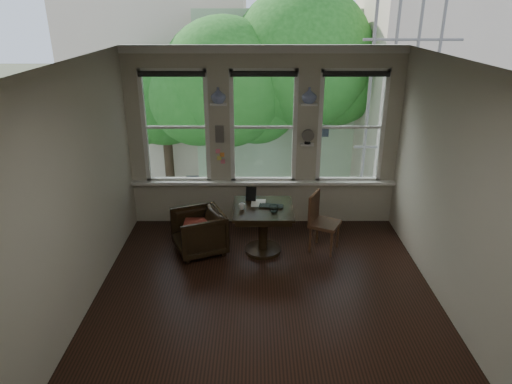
{
  "coord_description": "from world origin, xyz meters",
  "views": [
    {
      "loc": [
        -0.14,
        -5.15,
        3.55
      ],
      "look_at": [
        -0.13,
        0.9,
        1.08
      ],
      "focal_mm": 32.0,
      "sensor_mm": 36.0,
      "label": 1
    }
  ],
  "objects_px": {
    "mug": "(242,206)",
    "armchair_left": "(199,232)",
    "side_chair_right": "(325,223)",
    "table": "(263,230)",
    "laptop": "(271,208)"
  },
  "relations": [
    {
      "from": "laptop",
      "to": "mug",
      "type": "xyz_separation_m",
      "value": [
        -0.43,
        -0.02,
        0.03
      ]
    },
    {
      "from": "table",
      "to": "armchair_left",
      "type": "bearing_deg",
      "value": -179.92
    },
    {
      "from": "side_chair_right",
      "to": "laptop",
      "type": "relative_size",
      "value": 2.55
    },
    {
      "from": "armchair_left",
      "to": "laptop",
      "type": "bearing_deg",
      "value": 65.42
    },
    {
      "from": "side_chair_right",
      "to": "armchair_left",
      "type": "bearing_deg",
      "value": 117.66
    },
    {
      "from": "table",
      "to": "laptop",
      "type": "relative_size",
      "value": 2.5
    },
    {
      "from": "laptop",
      "to": "table",
      "type": "bearing_deg",
      "value": 169.63
    },
    {
      "from": "side_chair_right",
      "to": "table",
      "type": "bearing_deg",
      "value": 119.19
    },
    {
      "from": "armchair_left",
      "to": "laptop",
      "type": "xyz_separation_m",
      "value": [
        1.1,
        -0.04,
        0.43
      ]
    },
    {
      "from": "armchair_left",
      "to": "laptop",
      "type": "relative_size",
      "value": 2.06
    },
    {
      "from": "side_chair_right",
      "to": "laptop",
      "type": "xyz_separation_m",
      "value": [
        -0.84,
        -0.09,
        0.3
      ]
    },
    {
      "from": "mug",
      "to": "armchair_left",
      "type": "bearing_deg",
      "value": 175.29
    },
    {
      "from": "laptop",
      "to": "mug",
      "type": "relative_size",
      "value": 3.92
    },
    {
      "from": "table",
      "to": "mug",
      "type": "relative_size",
      "value": 9.78
    },
    {
      "from": "armchair_left",
      "to": "mug",
      "type": "distance_m",
      "value": 0.81
    }
  ]
}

